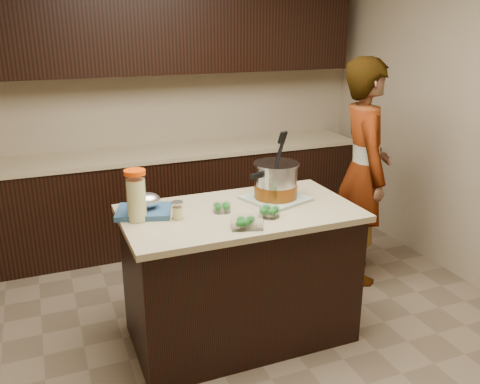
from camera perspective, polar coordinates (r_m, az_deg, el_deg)
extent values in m
plane|color=brown|center=(3.59, 0.00, -15.62)|extent=(4.00, 4.00, 0.00)
cube|color=tan|center=(4.92, -8.93, 10.59)|extent=(4.00, 0.04, 2.70)
cube|color=black|center=(4.85, -7.56, -0.65)|extent=(3.60, 0.60, 0.86)
cube|color=tan|center=(4.73, -7.79, 4.50)|extent=(3.60, 0.63, 0.04)
cube|color=black|center=(4.70, -8.77, 17.58)|extent=(3.60, 0.35, 0.75)
cube|color=black|center=(3.37, 0.00, -9.56)|extent=(1.40, 0.75, 0.86)
cube|color=tan|center=(3.18, 0.00, -2.39)|extent=(1.46, 0.81, 0.04)
cube|color=#517958|center=(3.36, 4.01, -0.72)|extent=(0.46, 0.46, 0.02)
cylinder|color=#B7B7BC|center=(3.32, 4.05, 1.22)|extent=(0.35, 0.35, 0.22)
cylinder|color=brown|center=(3.34, 4.03, 0.16)|extent=(0.35, 0.35, 0.09)
cylinder|color=#B7B7BC|center=(3.29, 4.10, 3.16)|extent=(0.37, 0.37, 0.01)
cube|color=black|center=(3.19, 1.81, 1.81)|extent=(0.08, 0.05, 0.03)
cube|color=black|center=(3.42, 6.19, 2.88)|extent=(0.08, 0.05, 0.03)
cylinder|color=black|center=(3.24, 4.35, 4.08)|extent=(0.06, 0.12, 0.27)
cylinder|color=#CEC87E|center=(3.03, -11.54, -0.90)|extent=(0.12, 0.12, 0.25)
cylinder|color=white|center=(3.03, -11.56, -0.62)|extent=(0.13, 0.13, 0.28)
cylinder|color=#EA4104|center=(2.98, -11.75, 2.15)|extent=(0.14, 0.14, 0.02)
cylinder|color=#CEC87E|center=(3.04, -7.01, -2.36)|extent=(0.08, 0.08, 0.08)
cylinder|color=white|center=(3.04, -7.02, -2.16)|extent=(0.09, 0.09, 0.10)
cylinder|color=silver|center=(3.02, -7.06, -1.13)|extent=(0.09, 0.09, 0.02)
cylinder|color=silver|center=(3.14, -2.04, -1.75)|extent=(0.14, 0.14, 0.05)
cylinder|color=silver|center=(3.06, 3.31, -2.24)|extent=(0.16, 0.16, 0.06)
cube|color=silver|center=(2.90, 0.74, -3.40)|extent=(0.21, 0.18, 0.06)
cube|color=navy|center=(3.16, -10.74, -2.17)|extent=(0.39, 0.35, 0.03)
ellipsoid|color=silver|center=(3.14, -10.42, -1.06)|extent=(0.17, 0.14, 0.09)
imported|color=gray|center=(4.11, 13.68, 2.15)|extent=(0.62, 0.76, 1.78)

